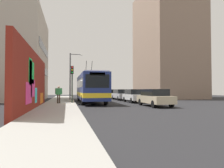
# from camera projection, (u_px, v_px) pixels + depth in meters

# --- Properties ---
(ground_plane) EXTENTS (80.00, 80.00, 0.00)m
(ground_plane) POSITION_uv_depth(u_px,v_px,m) (76.00, 105.00, 19.92)
(ground_plane) COLOR #232326
(sidewalk_slab) EXTENTS (48.00, 3.20, 0.15)m
(sidewalk_slab) POSITION_uv_depth(u_px,v_px,m) (59.00, 104.00, 19.57)
(sidewalk_slab) COLOR #9E9B93
(sidewalk_slab) RESTS_ON ground_plane
(graffiti_wall) EXTENTS (12.69, 0.32, 4.34)m
(graffiti_wall) POSITION_uv_depth(u_px,v_px,m) (33.00, 81.00, 14.70)
(graffiti_wall) COLOR maroon
(graffiti_wall) RESTS_ON ground_plane
(building_far_left) EXTENTS (13.05, 9.87, 12.50)m
(building_far_left) POSITION_uv_depth(u_px,v_px,m) (8.00, 57.00, 28.36)
(building_far_left) COLOR #B2A899
(building_far_left) RESTS_ON ground_plane
(building_far_right) EXTENTS (12.42, 8.90, 19.92)m
(building_far_right) POSITION_uv_depth(u_px,v_px,m) (166.00, 44.00, 36.26)
(building_far_right) COLOR gray
(building_far_right) RESTS_ON ground_plane
(city_bus) EXTENTS (11.41, 2.60, 5.10)m
(city_bus) POSITION_uv_depth(u_px,v_px,m) (90.00, 87.00, 23.14)
(city_bus) COLOR navy
(city_bus) RESTS_ON ground_plane
(parked_car_champagne) EXTENTS (4.55, 1.86, 1.58)m
(parked_car_champagne) POSITION_uv_depth(u_px,v_px,m) (155.00, 97.00, 18.03)
(parked_car_champagne) COLOR #C6B793
(parked_car_champagne) RESTS_ON ground_plane
(parked_car_white) EXTENTS (4.31, 1.75, 1.58)m
(parked_car_white) POSITION_uv_depth(u_px,v_px,m) (134.00, 95.00, 23.58)
(parked_car_white) COLOR white
(parked_car_white) RESTS_ON ground_plane
(parked_car_silver) EXTENTS (4.95, 1.87, 1.58)m
(parked_car_silver) POSITION_uv_depth(u_px,v_px,m) (121.00, 94.00, 29.29)
(parked_car_silver) COLOR #B7B7BC
(parked_car_silver) RESTS_ON ground_plane
(parked_car_black) EXTENTS (4.59, 1.75, 1.58)m
(parked_car_black) POSITION_uv_depth(u_px,v_px,m) (113.00, 94.00, 34.48)
(parked_car_black) COLOR black
(parked_car_black) RESTS_ON ground_plane
(pedestrian_midblock) EXTENTS (0.24, 0.70, 1.76)m
(pedestrian_midblock) POSITION_uv_depth(u_px,v_px,m) (59.00, 93.00, 20.01)
(pedestrian_midblock) COLOR #3F3326
(pedestrian_midblock) RESTS_ON sidewalk_slab
(traffic_light) EXTENTS (0.49, 0.28, 3.90)m
(traffic_light) POSITION_uv_depth(u_px,v_px,m) (72.00, 78.00, 20.74)
(traffic_light) COLOR #2D382D
(traffic_light) RESTS_ON sidewalk_slab
(street_lamp) EXTENTS (0.44, 1.81, 6.69)m
(street_lamp) POSITION_uv_depth(u_px,v_px,m) (72.00, 73.00, 28.43)
(street_lamp) COLOR #4C4C51
(street_lamp) RESTS_ON sidewalk_slab
(curbside_puddle) EXTENTS (1.79, 1.79, 0.00)m
(curbside_puddle) POSITION_uv_depth(u_px,v_px,m) (82.00, 105.00, 20.00)
(curbside_puddle) COLOR black
(curbside_puddle) RESTS_ON ground_plane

